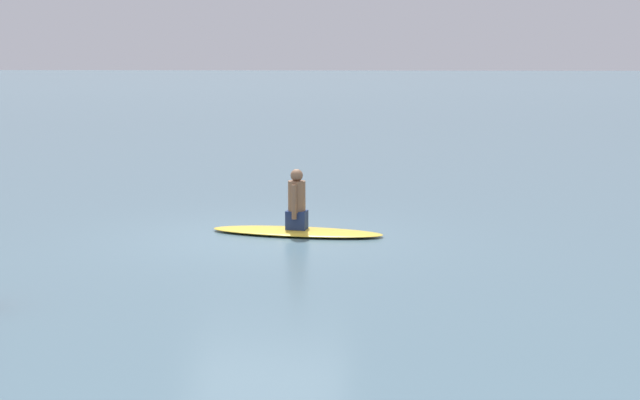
{
  "coord_description": "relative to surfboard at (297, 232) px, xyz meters",
  "views": [
    {
      "loc": [
        14.24,
        2.08,
        2.78
      ],
      "look_at": [
        -0.18,
        0.82,
        0.58
      ],
      "focal_mm": 52.55,
      "sensor_mm": 36.0,
      "label": 1
    }
  ],
  "objects": [
    {
      "name": "ground_plane",
      "position": [
        0.33,
        -0.44,
        -0.04
      ],
      "size": [
        400.0,
        400.0,
        0.0
      ],
      "primitive_type": "plane",
      "color": "slate"
    },
    {
      "name": "surfboard",
      "position": [
        0.0,
        0.0,
        0.0
      ],
      "size": [
        1.18,
        2.87,
        0.08
      ],
      "primitive_type": "ellipsoid",
      "rotation": [
        0.0,
        0.0,
        -1.71
      ],
      "color": "gold",
      "rests_on": "ground"
    },
    {
      "name": "person_paddler",
      "position": [
        0.0,
        -0.0,
        0.48
      ],
      "size": [
        0.42,
        0.35,
        0.96
      ],
      "rotation": [
        0.0,
        0.0,
        -1.71
      ],
      "color": "navy",
      "rests_on": "surfboard"
    }
  ]
}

